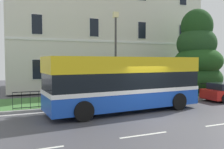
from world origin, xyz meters
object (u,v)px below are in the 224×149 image
(georgian_townhouse, at_px, (102,22))
(street_lamp_post, at_px, (116,49))
(single_decker_bus, at_px, (125,83))
(evergreen_tree, at_px, (197,59))

(georgian_townhouse, xyz_separation_m, street_lamp_post, (-2.64, -9.93, -3.54))
(single_decker_bus, height_order, street_lamp_post, street_lamp_post)
(single_decker_bus, bearing_deg, evergreen_tree, 21.46)
(evergreen_tree, bearing_deg, single_decker_bus, -154.20)
(evergreen_tree, height_order, street_lamp_post, evergreen_tree)
(georgian_townhouse, relative_size, single_decker_bus, 2.22)
(georgian_townhouse, distance_m, single_decker_bus, 14.32)
(evergreen_tree, height_order, single_decker_bus, evergreen_tree)
(georgian_townhouse, height_order, single_decker_bus, georgian_townhouse)
(georgian_townhouse, relative_size, street_lamp_post, 3.31)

